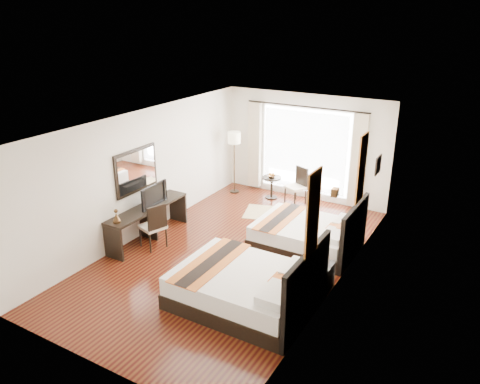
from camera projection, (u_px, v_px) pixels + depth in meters
The scene contains 29 objects.
floor at pixel (232, 255), 9.73m from camera, with size 4.50×7.50×0.01m, color #330B09.
ceiling at pixel (231, 123), 8.72m from camera, with size 4.50×7.50×0.02m, color white.
wall_headboard at pixel (342, 215), 8.17m from camera, with size 0.01×7.50×2.80m, color silver.
wall_desk at pixel (144, 173), 10.28m from camera, with size 0.01×7.50×2.80m, color silver.
wall_window at pixel (305, 147), 12.24m from camera, with size 4.50×0.01×2.80m, color silver.
wall_entry at pixel (86, 280), 6.21m from camera, with size 4.50×0.01×2.80m, color silver.
window_glass at pixel (305, 151), 12.27m from camera, with size 2.40×0.02×2.20m, color white.
sheer_curtain at pixel (304, 152), 12.22m from camera, with size 2.30×0.02×2.10m, color white.
drape_left at pixel (255, 145), 12.87m from camera, with size 0.35×0.14×2.35m, color beige.
drape_right at pixel (358, 161), 11.52m from camera, with size 0.35×0.14×2.35m, color beige.
art_panel_near at pixel (313, 214), 6.87m from camera, with size 0.03×0.50×1.35m, color maroon.
art_panel_far at pixel (362, 168), 8.85m from camera, with size 0.03×0.50×1.35m, color maroon.
wall_sconce at pixel (335, 192), 7.77m from camera, with size 0.10×0.14×0.14m, color #402B17.
mirror_frame at pixel (136, 171), 9.98m from camera, with size 0.04×1.25×0.95m, color black.
mirror_glass at pixel (137, 171), 9.97m from camera, with size 0.01×1.12×0.82m, color white.
bed_near at pixel (248, 287), 7.96m from camera, with size 2.34×1.82×1.32m.
bed_far at pixel (309, 235), 9.91m from camera, with size 2.11×1.64×1.19m.
nightstand at pixel (319, 276), 8.46m from camera, with size 0.42×0.52×0.50m, color black.
table_lamp at pixel (321, 250), 8.33m from camera, with size 0.23×0.23×0.37m.
vase at pixel (318, 265), 8.22m from camera, with size 0.12×0.12×0.12m, color black.
console_desk at pixel (148, 223), 10.30m from camera, with size 0.50×2.20×0.76m, color black.
television at pixel (151, 195), 10.18m from camera, with size 0.85×0.11×0.49m, color black.
bronze_figurine at pixel (116, 217), 9.38m from camera, with size 0.17×0.17×0.25m, color #402B17, non-canonical shape.
desk_chair at pixel (154, 234), 9.94m from camera, with size 0.59×0.59×1.02m.
floor_lamp at pixel (234, 142), 12.56m from camera, with size 0.35×0.35×1.72m.
side_table at pixel (272, 187), 12.57m from camera, with size 0.52×0.52×0.60m, color black.
fruit_bowl at pixel (271, 176), 12.42m from camera, with size 0.21×0.21×0.05m, color #432918.
window_chair at pixel (296, 193), 12.23m from camera, with size 0.59×0.59×0.97m.
jute_rug at pixel (272, 213), 11.70m from camera, with size 1.33×0.90×0.01m, color #A08660.
Camera 1 is at (4.46, -7.36, 4.74)m, focal length 35.00 mm.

